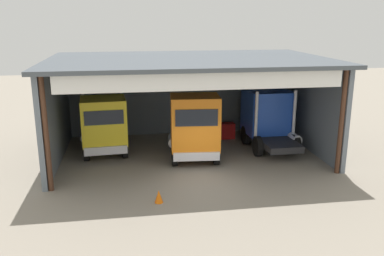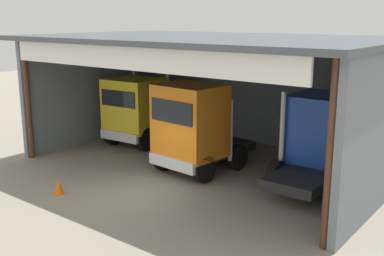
{
  "view_description": "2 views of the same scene",
  "coord_description": "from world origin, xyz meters",
  "px_view_note": "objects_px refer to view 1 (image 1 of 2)",
  "views": [
    {
      "loc": [
        -3.3,
        -17.82,
        7.6
      ],
      "look_at": [
        0.0,
        3.08,
        1.84
      ],
      "focal_mm": 38.4,
      "sensor_mm": 36.0,
      "label": 1
    },
    {
      "loc": [
        11.28,
        -11.32,
        6.18
      ],
      "look_at": [
        0.0,
        3.08,
        1.84
      ],
      "focal_mm": 43.57,
      "sensor_mm": 36.0,
      "label": 2
    }
  ],
  "objects_px": {
    "truck_blue_center_left_bay": "(268,117)",
    "tool_cart": "(227,131)",
    "truck_orange_center_bay": "(194,127)",
    "truck_yellow_right_bay": "(104,125)",
    "traffic_cone": "(159,196)",
    "oil_drum": "(217,128)"
  },
  "relations": [
    {
      "from": "tool_cart",
      "to": "traffic_cone",
      "type": "xyz_separation_m",
      "value": [
        -5.11,
        -8.83,
        -0.22
      ]
    },
    {
      "from": "traffic_cone",
      "to": "oil_drum",
      "type": "bearing_deg",
      "value": 64.46
    },
    {
      "from": "truck_blue_center_left_bay",
      "to": "tool_cart",
      "type": "distance_m",
      "value": 3.19
    },
    {
      "from": "truck_yellow_right_bay",
      "to": "oil_drum",
      "type": "bearing_deg",
      "value": -161.41
    },
    {
      "from": "oil_drum",
      "to": "truck_orange_center_bay",
      "type": "bearing_deg",
      "value": -116.09
    },
    {
      "from": "traffic_cone",
      "to": "tool_cart",
      "type": "bearing_deg",
      "value": 59.91
    },
    {
      "from": "truck_blue_center_left_bay",
      "to": "truck_orange_center_bay",
      "type": "bearing_deg",
      "value": -161.0
    },
    {
      "from": "oil_drum",
      "to": "traffic_cone",
      "type": "distance_m",
      "value": 10.72
    },
    {
      "from": "oil_drum",
      "to": "tool_cart",
      "type": "height_order",
      "value": "tool_cart"
    },
    {
      "from": "truck_orange_center_bay",
      "to": "tool_cart",
      "type": "bearing_deg",
      "value": -121.39
    },
    {
      "from": "truck_blue_center_left_bay",
      "to": "tool_cart",
      "type": "height_order",
      "value": "truck_blue_center_left_bay"
    },
    {
      "from": "truck_blue_center_left_bay",
      "to": "traffic_cone",
      "type": "height_order",
      "value": "truck_blue_center_left_bay"
    },
    {
      "from": "truck_orange_center_bay",
      "to": "truck_blue_center_left_bay",
      "type": "bearing_deg",
      "value": -155.57
    },
    {
      "from": "truck_yellow_right_bay",
      "to": "tool_cart",
      "type": "height_order",
      "value": "truck_yellow_right_bay"
    },
    {
      "from": "truck_yellow_right_bay",
      "to": "tool_cart",
      "type": "bearing_deg",
      "value": -168.45
    },
    {
      "from": "truck_blue_center_left_bay",
      "to": "traffic_cone",
      "type": "bearing_deg",
      "value": -137.54
    },
    {
      "from": "truck_orange_center_bay",
      "to": "oil_drum",
      "type": "xyz_separation_m",
      "value": [
        2.31,
        4.72,
        -1.44
      ]
    },
    {
      "from": "truck_yellow_right_bay",
      "to": "truck_blue_center_left_bay",
      "type": "xyz_separation_m",
      "value": [
        9.58,
        0.01,
        0.07
      ]
    },
    {
      "from": "truck_yellow_right_bay",
      "to": "truck_blue_center_left_bay",
      "type": "bearing_deg",
      "value": 175.79
    },
    {
      "from": "oil_drum",
      "to": "truck_yellow_right_bay",
      "type": "bearing_deg",
      "value": -157.13
    },
    {
      "from": "truck_orange_center_bay",
      "to": "tool_cart",
      "type": "relative_size",
      "value": 4.53
    },
    {
      "from": "truck_blue_center_left_bay",
      "to": "tool_cart",
      "type": "bearing_deg",
      "value": 131.21
    }
  ]
}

